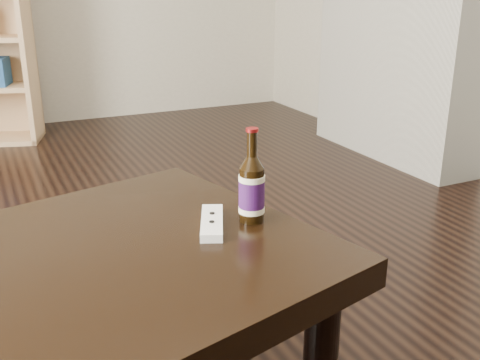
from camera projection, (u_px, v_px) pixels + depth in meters
name	position (u px, v px, depth m)	size (l,w,h in m)	color
beer_bottle	(252.00, 189.00, 1.30)	(0.08, 0.08, 0.22)	black
remote	(212.00, 223.00, 1.29)	(0.12, 0.18, 0.02)	white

